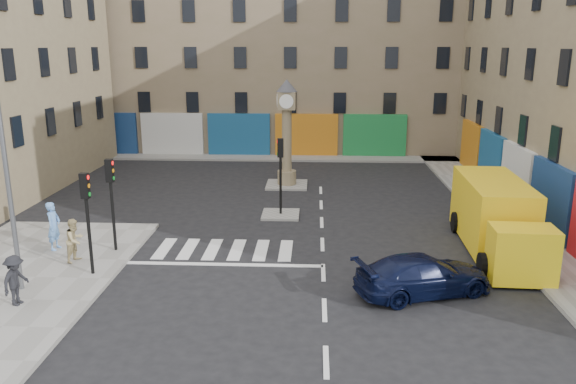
# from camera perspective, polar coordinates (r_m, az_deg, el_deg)

# --- Properties ---
(ground) EXTENTS (120.00, 120.00, 0.00)m
(ground) POSITION_cam_1_polar(r_m,az_deg,el_deg) (19.95, 3.64, -9.30)
(ground) COLOR black
(ground) RESTS_ON ground
(sidewalk_right) EXTENTS (2.60, 30.00, 0.15)m
(sidewalk_right) POSITION_cam_1_polar(r_m,az_deg,el_deg) (30.71, 19.85, -1.33)
(sidewalk_right) COLOR gray
(sidewalk_right) RESTS_ON ground
(sidewalk_far) EXTENTS (32.00, 2.40, 0.15)m
(sidewalk_far) POSITION_cam_1_polar(r_m,az_deg,el_deg) (41.37, -2.32, 3.55)
(sidewalk_far) COLOR gray
(sidewalk_far) RESTS_ON ground
(island_near) EXTENTS (1.80, 1.80, 0.12)m
(island_near) POSITION_cam_1_polar(r_m,az_deg,el_deg) (27.48, -0.75, -2.30)
(island_near) COLOR gray
(island_near) RESTS_ON ground
(island_far) EXTENTS (2.40, 2.40, 0.12)m
(island_far) POSITION_cam_1_polar(r_m,az_deg,el_deg) (33.25, -0.12, 0.74)
(island_far) COLOR gray
(island_far) RESTS_ON ground
(building_far) EXTENTS (32.00, 10.00, 17.00)m
(building_far) POSITION_cam_1_polar(r_m,az_deg,el_deg) (46.36, -1.78, 15.24)
(building_far) COLOR #806C55
(building_far) RESTS_ON ground
(traffic_light_left_near) EXTENTS (0.28, 0.22, 3.70)m
(traffic_light_left_near) POSITION_cam_1_polar(r_m,az_deg,el_deg) (20.79, -19.77, -1.48)
(traffic_light_left_near) COLOR black
(traffic_light_left_near) RESTS_ON sidewalk_left
(traffic_light_left_far) EXTENTS (0.28, 0.22, 3.70)m
(traffic_light_left_far) POSITION_cam_1_polar(r_m,az_deg,el_deg) (22.95, -17.54, 0.19)
(traffic_light_left_far) COLOR black
(traffic_light_left_far) RESTS_ON sidewalk_left
(traffic_light_island) EXTENTS (0.28, 0.22, 3.70)m
(traffic_light_island) POSITION_cam_1_polar(r_m,az_deg,el_deg) (26.84, -0.77, 2.87)
(traffic_light_island) COLOR black
(traffic_light_island) RESTS_ON island_near
(lamp_post) EXTENTS (0.50, 0.25, 8.30)m
(lamp_post) POSITION_cam_1_polar(r_m,az_deg,el_deg) (19.93, -26.88, 3.53)
(lamp_post) COLOR #595B60
(lamp_post) RESTS_ON sidewalk_left
(clock_pillar) EXTENTS (1.20, 1.20, 6.10)m
(clock_pillar) POSITION_cam_1_polar(r_m,az_deg,el_deg) (32.57, -0.12, 6.70)
(clock_pillar) COLOR #887959
(clock_pillar) RESTS_ON island_far
(navy_sedan) EXTENTS (5.01, 3.34, 1.35)m
(navy_sedan) POSITION_cam_1_polar(r_m,az_deg,el_deg) (19.45, 13.56, -8.21)
(navy_sedan) COLOR black
(navy_sedan) RESTS_ON ground
(yellow_van) EXTENTS (2.83, 7.64, 2.75)m
(yellow_van) POSITION_cam_1_polar(r_m,az_deg,el_deg) (24.12, 20.45, -2.47)
(yellow_van) COLOR yellow
(yellow_van) RESTS_ON ground
(pedestrian_blue) EXTENTS (0.51, 0.74, 1.95)m
(pedestrian_blue) POSITION_cam_1_polar(r_m,az_deg,el_deg) (24.26, -22.70, -3.19)
(pedestrian_blue) COLOR #6197DF
(pedestrian_blue) RESTS_ON sidewalk_left
(pedestrian_tan) EXTENTS (0.84, 0.96, 1.67)m
(pedestrian_tan) POSITION_cam_1_polar(r_m,az_deg,el_deg) (22.68, -20.83, -4.59)
(pedestrian_tan) COLOR tan
(pedestrian_tan) RESTS_ON sidewalk_left
(pedestrian_dark) EXTENTS (0.77, 1.14, 1.64)m
(pedestrian_dark) POSITION_cam_1_polar(r_m,az_deg,el_deg) (19.75, -25.96, -8.06)
(pedestrian_dark) COLOR black
(pedestrian_dark) RESTS_ON sidewalk_left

